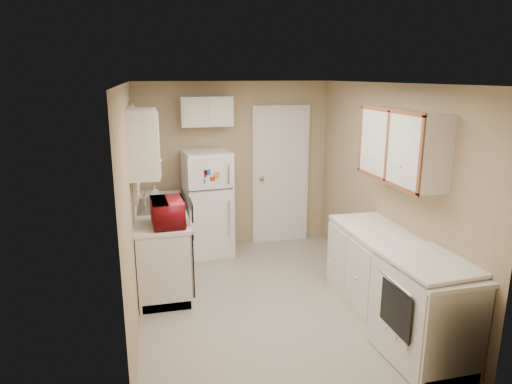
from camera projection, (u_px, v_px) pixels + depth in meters
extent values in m
plane|color=#B9B3A5|center=(266.00, 301.00, 5.16)|extent=(3.80, 3.80, 0.00)
plane|color=white|center=(268.00, 83.00, 4.56)|extent=(3.80, 3.80, 0.00)
plane|color=tan|center=(131.00, 207.00, 4.54)|extent=(3.80, 3.80, 0.00)
plane|color=tan|center=(386.00, 191.00, 5.17)|extent=(3.80, 3.80, 0.00)
plane|color=tan|center=(234.00, 165.00, 6.65)|extent=(2.80, 2.80, 0.00)
plane|color=tan|center=(338.00, 271.00, 3.07)|extent=(2.80, 2.80, 0.00)
cube|color=silver|center=(162.00, 244.00, 5.65)|extent=(0.60, 1.80, 0.90)
cube|color=black|center=(190.00, 257.00, 5.14)|extent=(0.03, 0.58, 0.72)
cube|color=gray|center=(160.00, 209.00, 5.68)|extent=(0.54, 0.74, 0.16)
imported|color=maroon|center=(168.00, 211.00, 4.93)|extent=(0.52, 0.31, 0.34)
imported|color=white|center=(155.00, 191.00, 5.98)|extent=(0.10, 0.10, 0.17)
cube|color=silver|center=(135.00, 151.00, 5.44)|extent=(0.10, 0.98, 1.08)
cube|color=silver|center=(143.00, 144.00, 4.64)|extent=(0.30, 0.45, 0.70)
cube|color=white|center=(208.00, 204.00, 6.32)|extent=(0.66, 0.65, 1.48)
cube|color=silver|center=(206.00, 111.00, 6.22)|extent=(0.70, 0.30, 0.40)
cube|color=white|center=(280.00, 176.00, 6.81)|extent=(0.86, 0.06, 2.08)
cube|color=silver|center=(394.00, 285.00, 4.54)|extent=(0.60, 2.00, 0.90)
cube|color=white|center=(425.00, 310.00, 4.01)|extent=(0.68, 0.82, 0.95)
cube|color=silver|center=(402.00, 146.00, 4.52)|extent=(0.30, 1.20, 0.70)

